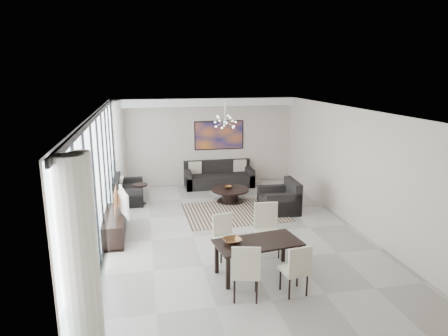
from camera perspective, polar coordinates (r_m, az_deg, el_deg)
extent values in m
cube|color=#A8A39B|center=(9.57, 1.42, -9.32)|extent=(6.00, 9.00, 0.02)
cube|color=white|center=(8.85, 1.53, 8.10)|extent=(6.00, 9.00, 0.02)
cube|color=beige|center=(13.42, -2.82, 3.79)|extent=(6.00, 0.02, 2.90)
cube|color=beige|center=(5.10, 13.14, -13.51)|extent=(6.00, 0.02, 2.90)
cube|color=beige|center=(10.18, 18.10, -0.06)|extent=(0.02, 9.00, 2.90)
cube|color=white|center=(8.94, -17.49, -1.87)|extent=(0.01, 8.95, 2.85)
cube|color=black|center=(8.69, -17.88, 7.08)|extent=(0.04, 8.95, 0.10)
cube|color=black|center=(9.41, -16.62, -10.22)|extent=(0.04, 8.95, 0.06)
cube|color=black|center=(5.22, -21.40, -13.47)|extent=(0.04, 0.05, 2.88)
cube|color=black|center=(6.12, -19.86, -9.26)|extent=(0.04, 0.05, 2.88)
cube|color=black|center=(7.04, -18.74, -6.13)|extent=(0.04, 0.05, 2.88)
cube|color=black|center=(7.98, -17.89, -3.74)|extent=(0.04, 0.05, 2.88)
cube|color=black|center=(8.94, -17.23, -1.85)|extent=(0.04, 0.05, 2.88)
cube|color=black|center=(9.90, -16.70, -0.33)|extent=(0.04, 0.05, 2.88)
cube|color=black|center=(10.88, -16.26, 0.91)|extent=(0.04, 0.05, 2.88)
cube|color=black|center=(11.85, -15.89, 1.96)|extent=(0.04, 0.05, 2.88)
cube|color=black|center=(12.83, -15.58, 2.84)|extent=(0.04, 0.05, 2.88)
cylinder|color=silver|center=(5.06, -20.08, -14.22)|extent=(0.36, 0.36, 2.85)
cylinder|color=silver|center=(12.97, -14.92, 3.00)|extent=(0.36, 0.36, 2.85)
cube|color=white|center=(13.07, -2.76, 9.36)|extent=(5.98, 0.40, 0.26)
cube|color=#C9651B|center=(13.45, -0.70, 4.69)|extent=(1.68, 0.04, 0.98)
cylinder|color=silver|center=(11.37, 0.16, 8.00)|extent=(0.02, 0.02, 0.55)
sphere|color=silver|center=(11.41, 0.16, 6.63)|extent=(0.12, 0.12, 0.12)
cube|color=black|center=(10.95, 1.55, -6.33)|extent=(2.76, 2.16, 0.01)
cylinder|color=black|center=(11.73, 0.90, -3.11)|extent=(1.10, 1.10, 0.04)
cylinder|color=black|center=(11.79, 0.89, -4.01)|extent=(0.48, 0.48, 0.34)
cylinder|color=black|center=(11.83, 0.89, -4.71)|extent=(0.77, 0.77, 0.03)
imported|color=brown|center=(11.76, 0.57, -2.76)|extent=(0.27, 0.27, 0.08)
cube|color=black|center=(13.31, -0.72, -1.77)|extent=(2.25, 0.92, 0.41)
cube|color=black|center=(13.56, -1.02, 0.30)|extent=(2.25, 0.18, 0.41)
cube|color=black|center=(13.14, -5.16, -1.62)|extent=(0.18, 0.92, 0.59)
cube|color=black|center=(13.51, 3.59, -1.16)|extent=(0.18, 0.92, 0.59)
cube|color=black|center=(12.18, -13.43, -3.73)|extent=(0.83, 1.48, 0.37)
cube|color=black|center=(12.10, -15.09, -2.13)|extent=(0.17, 1.48, 0.37)
cube|color=black|center=(11.53, -13.54, -4.29)|extent=(0.83, 0.17, 0.54)
cube|color=black|center=(12.79, -13.36, -2.51)|extent=(0.83, 0.17, 0.54)
cube|color=black|center=(11.06, 7.82, -5.09)|extent=(1.00, 1.06, 0.43)
cube|color=black|center=(11.05, 9.81, -2.84)|extent=(0.23, 1.03, 0.43)
cube|color=black|center=(11.41, 7.22, -3.97)|extent=(0.98, 0.23, 0.62)
cube|color=black|center=(10.66, 8.49, -5.30)|extent=(0.98, 0.23, 0.62)
cylinder|color=black|center=(11.72, -11.92, -2.38)|extent=(0.43, 0.43, 0.04)
cylinder|color=black|center=(11.80, -11.85, -3.73)|extent=(0.06, 0.06, 0.54)
cylinder|color=black|center=(11.88, -11.78, -4.94)|extent=(0.30, 0.30, 0.03)
cube|color=black|center=(9.66, -15.45, -7.95)|extent=(0.49, 1.73, 0.54)
imported|color=gray|center=(9.48, -14.69, -4.76)|extent=(0.33, 0.99, 0.57)
cube|color=black|center=(7.58, 4.85, -10.57)|extent=(1.68, 1.01, 0.04)
cube|color=black|center=(7.22, 0.57, -14.72)|extent=(0.07, 0.07, 0.63)
cube|color=black|center=(7.74, -1.05, -12.67)|extent=(0.07, 0.07, 0.63)
cube|color=black|center=(7.77, 10.63, -12.81)|extent=(0.07, 0.07, 0.63)
cube|color=black|center=(8.25, 8.45, -11.08)|extent=(0.07, 0.07, 0.63)
cube|color=beige|center=(6.92, 3.11, -14.66)|extent=(0.57, 0.57, 0.06)
cube|color=beige|center=(6.61, 3.16, -13.47)|extent=(0.47, 0.16, 0.57)
cylinder|color=black|center=(7.20, 1.54, -15.70)|extent=(0.04, 0.04, 0.44)
cylinder|color=black|center=(6.89, 4.70, -17.21)|extent=(0.04, 0.04, 0.44)
cube|color=beige|center=(7.16, 9.97, -14.20)|extent=(0.48, 0.48, 0.06)
cube|color=beige|center=(6.91, 10.81, -13.09)|extent=(0.43, 0.10, 0.52)
cylinder|color=black|center=(7.32, 8.06, -15.46)|extent=(0.04, 0.04, 0.40)
cylinder|color=black|center=(7.22, 11.76, -16.10)|extent=(0.04, 0.04, 0.40)
cube|color=beige|center=(8.24, 0.24, -10.15)|extent=(0.49, 0.49, 0.05)
cube|color=beige|center=(8.31, -0.23, -8.18)|extent=(0.42, 0.12, 0.51)
cylinder|color=black|center=(8.25, 1.75, -11.82)|extent=(0.04, 0.04, 0.39)
cylinder|color=black|center=(8.42, -1.24, -11.28)|extent=(0.04, 0.04, 0.39)
cube|color=beige|center=(8.41, 6.27, -9.14)|extent=(0.53, 0.53, 0.06)
cube|color=beige|center=(8.51, 5.98, -6.84)|extent=(0.50, 0.09, 0.61)
cylinder|color=black|center=(8.39, 7.85, -11.23)|extent=(0.04, 0.04, 0.47)
cylinder|color=black|center=(8.65, 4.65, -10.35)|extent=(0.04, 0.04, 0.47)
imported|color=brown|center=(7.47, 1.20, -10.37)|extent=(0.41, 0.41, 0.08)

